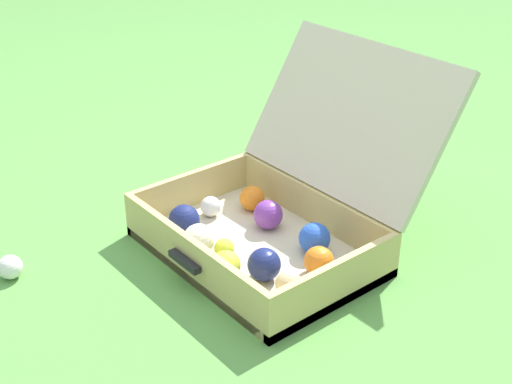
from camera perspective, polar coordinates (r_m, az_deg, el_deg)
The scene contains 3 objects.
ground_plane at distance 1.85m, azimuth -2.99°, elevation -4.69°, with size 16.00×16.00×0.00m, color #569342.
open_suitcase at distance 1.82m, azimuth 1.82°, elevation -1.47°, with size 0.59×0.67×0.48m.
stray_ball_on_grass at distance 1.83m, azimuth -19.26°, elevation -5.75°, with size 0.06×0.06×0.06m, color white.
Camera 1 is at (1.27, -0.91, 1.00)m, focal length 49.47 mm.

